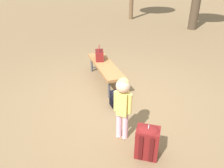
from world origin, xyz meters
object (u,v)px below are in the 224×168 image
handbag (99,55)px  child_standing (123,100)px  park_bench (105,67)px  backpack_large (147,141)px  backpack_small (116,99)px

handbag → child_standing: 2.23m
park_bench → backpack_large: bearing=-3.5°
park_bench → backpack_small: park_bench is taller
child_standing → backpack_small: (-0.84, 0.20, -0.52)m
handbag → backpack_large: size_ratio=0.68×
handbag → backpack_small: size_ratio=1.02×
handbag → backpack_large: 2.70m
child_standing → park_bench: bearing=170.1°
handbag → backpack_small: handbag is taller
park_bench → handbag: size_ratio=4.35×
park_bench → child_standing: (1.90, -0.33, 0.30)m
backpack_large → park_bench: bearing=176.5°
backpack_small → child_standing: bearing=-13.3°
handbag → park_bench: bearing=7.3°
child_standing → backpack_small: bearing=166.7°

